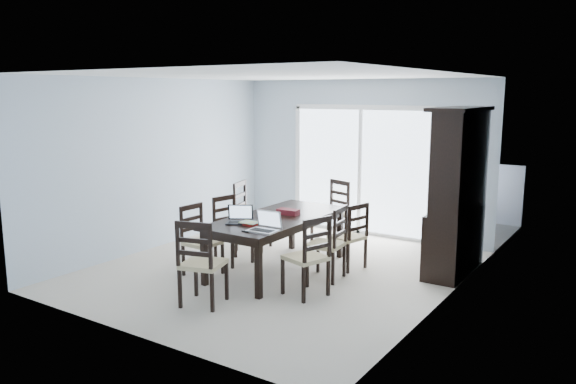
% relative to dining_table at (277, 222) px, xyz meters
% --- Properties ---
extents(floor, '(5.00, 5.00, 0.00)m').
position_rel_dining_table_xyz_m(floor, '(0.00, 0.00, -0.67)').
color(floor, beige).
rests_on(floor, ground).
extents(ceiling, '(5.00, 5.00, 0.00)m').
position_rel_dining_table_xyz_m(ceiling, '(0.00, 0.00, 1.93)').
color(ceiling, white).
rests_on(ceiling, back_wall).
extents(back_wall, '(4.50, 0.02, 2.60)m').
position_rel_dining_table_xyz_m(back_wall, '(0.00, 2.50, 0.63)').
color(back_wall, '#ACBDCE').
rests_on(back_wall, floor).
extents(wall_left, '(0.02, 5.00, 2.60)m').
position_rel_dining_table_xyz_m(wall_left, '(-2.25, 0.00, 0.63)').
color(wall_left, '#ACBDCE').
rests_on(wall_left, floor).
extents(wall_right, '(0.02, 5.00, 2.60)m').
position_rel_dining_table_xyz_m(wall_right, '(2.25, 0.00, 0.63)').
color(wall_right, '#ACBDCE').
rests_on(wall_right, floor).
extents(balcony, '(4.50, 2.00, 0.10)m').
position_rel_dining_table_xyz_m(balcony, '(0.00, 3.50, -0.72)').
color(balcony, gray).
rests_on(balcony, ground).
extents(railing, '(4.50, 0.06, 1.10)m').
position_rel_dining_table_xyz_m(railing, '(0.00, 4.50, -0.12)').
color(railing, '#99999E').
rests_on(railing, balcony).
extents(dining_table, '(1.00, 2.20, 0.75)m').
position_rel_dining_table_xyz_m(dining_table, '(0.00, 0.00, 0.00)').
color(dining_table, black).
rests_on(dining_table, floor).
extents(china_hutch, '(0.50, 1.38, 2.20)m').
position_rel_dining_table_xyz_m(china_hutch, '(2.02, 1.25, 0.40)').
color(china_hutch, black).
rests_on(china_hutch, floor).
extents(sliding_door, '(2.52, 0.05, 2.18)m').
position_rel_dining_table_xyz_m(sliding_door, '(0.00, 2.48, 0.41)').
color(sliding_door, silver).
rests_on(sliding_door, floor).
extents(chair_left_near, '(0.43, 0.42, 1.07)m').
position_rel_dining_table_xyz_m(chair_left_near, '(-0.80, -0.70, -0.11)').
color(chair_left_near, black).
rests_on(chair_left_near, floor).
extents(chair_left_mid, '(0.49, 0.48, 1.09)m').
position_rel_dining_table_xyz_m(chair_left_mid, '(-0.79, -0.05, -0.10)').
color(chair_left_mid, black).
rests_on(chair_left_mid, floor).
extents(chair_left_far, '(0.57, 0.56, 1.20)m').
position_rel_dining_table_xyz_m(chair_left_far, '(-1.01, 0.65, -0.04)').
color(chair_left_far, black).
rests_on(chair_left_far, floor).
extents(chair_right_near, '(0.55, 0.54, 1.13)m').
position_rel_dining_table_xyz_m(chair_right_near, '(0.91, -0.63, -0.07)').
color(chair_right_near, black).
rests_on(chair_right_near, floor).
extents(chair_right_mid, '(0.47, 0.46, 1.11)m').
position_rel_dining_table_xyz_m(chair_right_mid, '(0.81, 0.07, -0.09)').
color(chair_right_mid, black).
rests_on(chair_right_mid, floor).
extents(chair_right_far, '(0.49, 0.48, 1.06)m').
position_rel_dining_table_xyz_m(chair_right_far, '(0.82, 0.60, -0.11)').
color(chair_right_far, black).
rests_on(chair_right_far, floor).
extents(chair_end_near, '(0.54, 0.55, 1.16)m').
position_rel_dining_table_xyz_m(chair_end_near, '(0.02, -1.58, -0.06)').
color(chair_end_near, black).
rests_on(chair_end_near, floor).
extents(chair_end_far, '(0.56, 0.57, 1.16)m').
position_rel_dining_table_xyz_m(chair_end_far, '(-0.05, 1.68, -0.06)').
color(chair_end_far, black).
rests_on(chair_end_far, floor).
extents(laptop_dark, '(0.39, 0.36, 0.22)m').
position_rel_dining_table_xyz_m(laptop_dark, '(-0.17, -0.60, 0.13)').
color(laptop_dark, black).
rests_on(laptop_dark, dining_table).
extents(laptop_silver, '(0.36, 0.26, 0.24)m').
position_rel_dining_table_xyz_m(laptop_silver, '(0.33, -0.79, 0.14)').
color(laptop_silver, silver).
rests_on(laptop_silver, dining_table).
extents(book_stack, '(0.24, 0.19, 0.04)m').
position_rel_dining_table_xyz_m(book_stack, '(-0.02, -0.60, 0.10)').
color(book_stack, maroon).
rests_on(book_stack, dining_table).
extents(cell_phone, '(0.10, 0.05, 0.01)m').
position_rel_dining_table_xyz_m(cell_phone, '(0.17, -0.90, 0.08)').
color(cell_phone, black).
rests_on(cell_phone, dining_table).
extents(game_box, '(0.30, 0.16, 0.07)m').
position_rel_dining_table_xyz_m(game_box, '(0.06, 0.17, 0.11)').
color(game_box, '#4A0E1B').
rests_on(game_box, dining_table).
extents(hot_tub, '(2.07, 1.88, 1.00)m').
position_rel_dining_table_xyz_m(hot_tub, '(-0.58, 3.56, -0.17)').
color(hot_tub, maroon).
rests_on(hot_tub, balcony).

